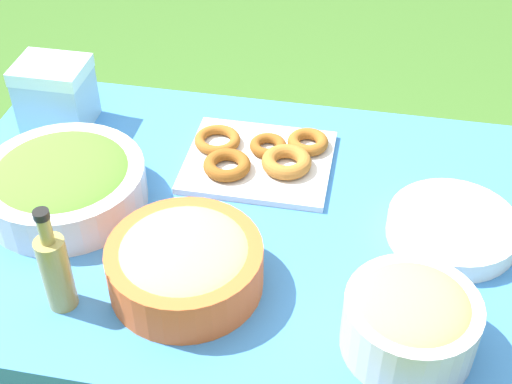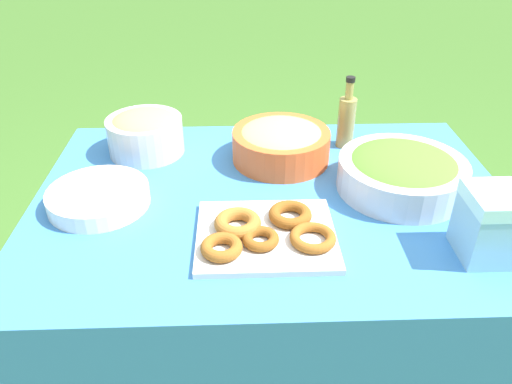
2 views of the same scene
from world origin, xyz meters
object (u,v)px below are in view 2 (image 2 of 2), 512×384
plate_stack (99,197)px  donut_platter (265,233)px  olive_oil_bottle (346,120)px  cooler_box (500,224)px  bread_bowl (145,132)px  salad_bowl (402,172)px  pasta_bowl (281,142)px

plate_stack → donut_platter: bearing=159.1°
olive_oil_bottle → cooler_box: size_ratio=1.37×
olive_oil_bottle → bread_bowl: olive_oil_bottle is taller
salad_bowl → donut_platter: (0.40, 0.22, -0.04)m
plate_stack → bread_bowl: bearing=-105.4°
donut_platter → cooler_box: 0.55m
olive_oil_bottle → salad_bowl: bearing=111.0°
donut_platter → plate_stack: size_ratio=1.26×
salad_bowl → plate_stack: (0.84, 0.05, -0.03)m
bread_bowl → donut_platter: bearing=127.0°
pasta_bowl → donut_platter: pasta_bowl is taller
salad_bowl → bread_bowl: (0.76, -0.26, 0.01)m
donut_platter → bread_bowl: 0.60m
cooler_box → salad_bowl: bearing=-64.7°
plate_stack → bread_bowl: (-0.08, -0.31, 0.05)m
donut_platter → olive_oil_bottle: 0.58m
salad_bowl → olive_oil_bottle: 0.30m
pasta_bowl → cooler_box: cooler_box is taller
donut_platter → cooler_box: cooler_box is taller
donut_platter → pasta_bowl: bearing=-99.8°
donut_platter → olive_oil_bottle: bearing=-120.1°
salad_bowl → donut_platter: 0.46m
bread_bowl → pasta_bowl: bearing=170.8°
pasta_bowl → olive_oil_bottle: bearing=-157.2°
pasta_bowl → donut_platter: (0.07, 0.41, -0.04)m
bread_bowl → cooler_box: (-0.90, 0.55, 0.01)m
salad_bowl → donut_platter: salad_bowl is taller
salad_bowl → bread_bowl: bearing=-18.8°
bread_bowl → olive_oil_bottle: bearing=-178.0°
donut_platter → olive_oil_bottle: size_ratio=1.46×
donut_platter → bread_bowl: bread_bowl is taller
bread_bowl → cooler_box: bearing=148.4°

